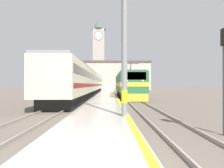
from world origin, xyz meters
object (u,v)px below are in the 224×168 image
catenary_mast (126,34)px  clock_tower (99,52)px  passenger_train (89,83)px  locomotive_train (128,85)px

catenary_mast → clock_tower: bearing=94.8°
passenger_train → clock_tower: 40.01m
locomotive_train → passenger_train: bearing=136.5°
locomotive_train → passenger_train: (-6.29, 5.97, 0.36)m
passenger_train → catenary_mast: bearing=-78.9°
locomotive_train → passenger_train: size_ratio=0.36×
locomotive_train → clock_tower: bearing=98.9°
locomotive_train → passenger_train: 8.68m
clock_tower → catenary_mast: bearing=-85.2°
locomotive_train → catenary_mast: size_ratio=1.93×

